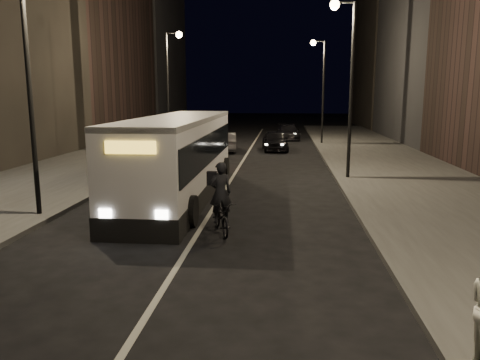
% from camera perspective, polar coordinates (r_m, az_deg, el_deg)
% --- Properties ---
extents(ground, '(180.00, 180.00, 0.00)m').
position_cam_1_polar(ground, '(11.54, -7.70, -10.45)').
color(ground, black).
rests_on(ground, ground).
extents(sidewalk_right, '(7.00, 70.00, 0.16)m').
position_cam_1_polar(sidewalk_right, '(25.53, 18.85, 0.85)').
color(sidewalk_right, '#3D3C3A').
rests_on(sidewalk_right, ground).
extents(sidewalk_left, '(7.00, 70.00, 0.16)m').
position_cam_1_polar(sidewalk_left, '(27.15, -18.65, 1.40)').
color(sidewalk_left, '#3D3C3A').
rests_on(sidewalk_left, ground).
extents(building_row_right, '(8.00, 61.00, 21.00)m').
position_cam_1_polar(building_row_right, '(40.82, 26.01, 18.48)').
color(building_row_right, black).
rests_on(building_row_right, ground).
extents(building_row_left, '(8.00, 61.00, 22.00)m').
position_cam_1_polar(building_row_left, '(43.71, -20.96, 18.90)').
color(building_row_left, black).
rests_on(building_row_left, ground).
extents(streetlight_right_mid, '(1.20, 0.44, 8.12)m').
position_cam_1_polar(streetlight_right_mid, '(22.70, 12.84, 13.40)').
color(streetlight_right_mid, black).
rests_on(streetlight_right_mid, sidewalk_right).
extents(streetlight_right_far, '(1.20, 0.44, 8.12)m').
position_cam_1_polar(streetlight_right_far, '(38.61, 9.76, 12.20)').
color(streetlight_right_far, black).
rests_on(streetlight_right_far, sidewalk_right).
extents(streetlight_left_near, '(1.20, 0.44, 8.12)m').
position_cam_1_polar(streetlight_left_near, '(16.52, -23.75, 13.99)').
color(streetlight_left_near, black).
rests_on(streetlight_left_near, sidewalk_left).
extents(streetlight_left_far, '(1.20, 0.44, 8.12)m').
position_cam_1_polar(streetlight_left_far, '(33.44, -8.41, 12.53)').
color(streetlight_left_far, black).
rests_on(streetlight_left_far, sidewalk_left).
extents(city_bus, '(2.87, 12.00, 3.22)m').
position_cam_1_polar(city_bus, '(18.72, -7.38, 3.19)').
color(city_bus, silver).
rests_on(city_bus, ground).
extents(cyclist_on_bicycle, '(1.23, 1.99, 2.17)m').
position_cam_1_polar(cyclist_on_bicycle, '(13.88, -2.30, -3.62)').
color(cyclist_on_bicycle, black).
rests_on(cyclist_on_bicycle, ground).
extents(car_near, '(2.15, 4.45, 1.47)m').
position_cam_1_polar(car_near, '(34.42, 4.27, 4.83)').
color(car_near, black).
rests_on(car_near, ground).
extents(car_mid, '(1.94, 4.26, 1.36)m').
position_cam_1_polar(car_mid, '(33.77, -1.75, 4.65)').
color(car_mid, '#38383A').
rests_on(car_mid, ground).
extents(car_far, '(2.22, 4.79, 1.36)m').
position_cam_1_polar(car_far, '(42.96, 5.90, 5.85)').
color(car_far, black).
rests_on(car_far, ground).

